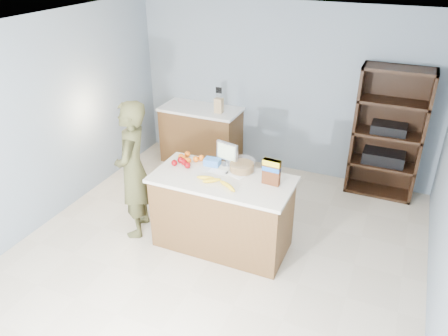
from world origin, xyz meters
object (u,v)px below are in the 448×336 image
at_px(shelving_unit, 388,135).
at_px(cereal_box, 271,170).
at_px(tv, 227,153).
at_px(person, 133,170).
at_px(counter_peninsula, 222,215).

relative_size(shelving_unit, cereal_box, 6.31).
bearing_deg(tv, person, -155.71).
height_order(counter_peninsula, shelving_unit, shelving_unit).
bearing_deg(person, shelving_unit, 110.29).
distance_m(person, tv, 1.11).
height_order(shelving_unit, tv, shelving_unit).
bearing_deg(counter_peninsula, cereal_box, 9.48).
bearing_deg(tv, counter_peninsula, -76.53).
distance_m(person, cereal_box, 1.63).
xyz_separation_m(counter_peninsula, cereal_box, (0.53, 0.09, 0.65)).
bearing_deg(tv, cereal_box, -19.87).
xyz_separation_m(shelving_unit, person, (-2.62, -2.19, -0.03)).
distance_m(counter_peninsula, person, 1.16).
height_order(counter_peninsula, person, person).
relative_size(counter_peninsula, shelving_unit, 0.87).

